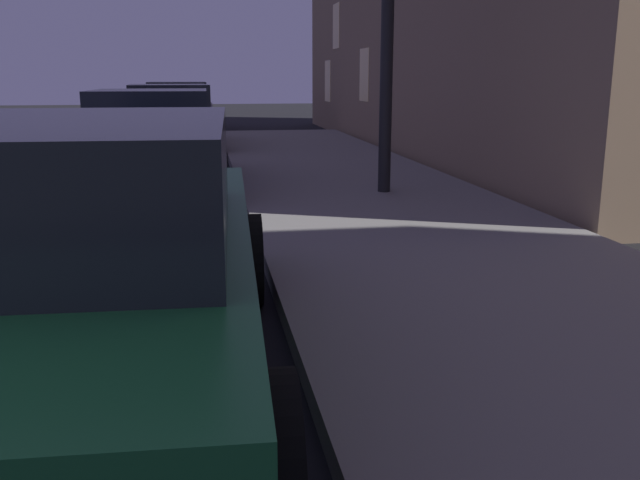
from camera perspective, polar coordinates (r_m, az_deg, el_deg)
car_green at (r=3.65m, az=-19.92°, el=-1.89°), size 2.16×4.46×1.43m
car_blue at (r=9.90m, az=-13.56°, el=7.64°), size 1.98×4.02×1.43m
car_white at (r=15.59m, az=-12.21°, el=9.72°), size 2.27×4.37×1.43m
car_silver at (r=21.49m, az=-11.56°, el=10.66°), size 2.19×4.63×1.43m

